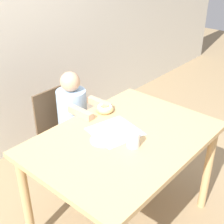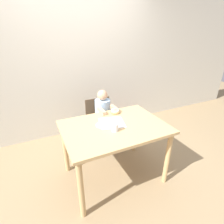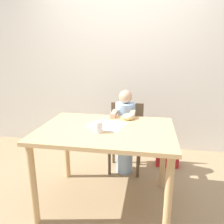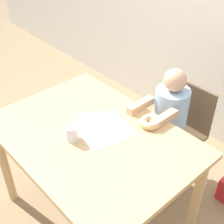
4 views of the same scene
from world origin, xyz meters
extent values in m
plane|color=#997F5B|center=(0.00, 0.00, 0.00)|extent=(12.00, 12.00, 0.00)
cube|color=tan|center=(0.00, 0.00, 0.75)|extent=(1.21, 0.87, 0.03)
cylinder|color=tan|center=(0.55, -0.37, 0.37)|extent=(0.06, 0.06, 0.74)
cylinder|color=tan|center=(-0.55, 0.37, 0.37)|extent=(0.06, 0.06, 0.74)
cylinder|color=tan|center=(0.55, 0.37, 0.37)|extent=(0.06, 0.06, 0.74)
cube|color=brown|center=(0.10, 0.65, 0.46)|extent=(0.41, 0.36, 0.03)
cube|color=brown|center=(0.10, 0.83, 0.65)|extent=(0.41, 0.02, 0.35)
cylinder|color=brown|center=(-0.07, 0.51, 0.23)|extent=(0.04, 0.04, 0.45)
cylinder|color=brown|center=(0.27, 0.51, 0.23)|extent=(0.04, 0.04, 0.45)
cylinder|color=brown|center=(-0.07, 0.80, 0.23)|extent=(0.04, 0.04, 0.45)
cylinder|color=brown|center=(0.27, 0.80, 0.23)|extent=(0.04, 0.04, 0.45)
cylinder|color=#99BCE0|center=(0.10, 0.61, 0.24)|extent=(0.20, 0.20, 0.48)
cylinder|color=#99BCE0|center=(0.10, 0.61, 0.67)|extent=(0.23, 0.23, 0.40)
sphere|color=tan|center=(0.10, 0.61, 0.95)|extent=(0.15, 0.15, 0.15)
cube|color=tan|center=(0.01, 0.41, 0.80)|extent=(0.05, 0.22, 0.05)
cube|color=tan|center=(0.20, 0.41, 0.80)|extent=(0.05, 0.22, 0.05)
torus|color=#DBB270|center=(0.17, 0.32, 0.79)|extent=(0.13, 0.13, 0.04)
torus|color=white|center=(0.17, 0.32, 0.81)|extent=(0.11, 0.11, 0.02)
cube|color=white|center=(0.01, 0.08, 0.77)|extent=(0.35, 0.35, 0.00)
cube|color=red|center=(0.63, 0.85, 0.10)|extent=(0.28, 0.15, 0.19)
torus|color=red|center=(0.63, 0.85, 0.19)|extent=(0.23, 0.02, 0.23)
cylinder|color=white|center=(-0.05, -0.11, 0.82)|extent=(0.08, 0.08, 0.09)
cylinder|color=white|center=(-0.12, 0.07, 0.78)|extent=(0.16, 0.16, 0.01)
camera|label=1|loc=(-1.31, -1.04, 1.87)|focal=50.00mm
camera|label=2|loc=(-0.80, -1.62, 1.79)|focal=28.00mm
camera|label=3|loc=(0.38, -1.82, 1.43)|focal=35.00mm
camera|label=4|loc=(1.11, -0.85, 1.97)|focal=50.00mm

